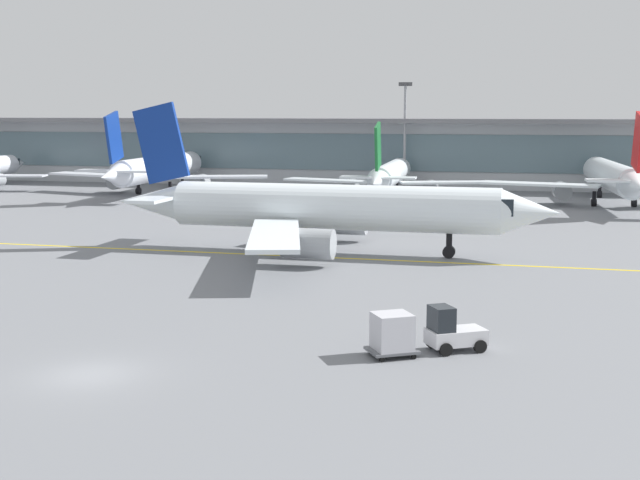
{
  "coord_description": "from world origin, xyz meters",
  "views": [
    {
      "loc": [
        17.01,
        -31.11,
        10.83
      ],
      "look_at": [
        5.33,
        18.93,
        3.0
      ],
      "focal_mm": 48.2,
      "sensor_mm": 36.0,
      "label": 1
    }
  ],
  "objects_px": {
    "gate_airplane_3": "(613,177)",
    "taxiing_regional_jet": "(329,208)",
    "cargo_dolly_lead": "(392,333)",
    "apron_light_mast_1": "(405,132)",
    "gate_airplane_2": "(390,175)",
    "gate_airplane_1": "(158,169)",
    "baggage_tug": "(452,332)"
  },
  "relations": [
    {
      "from": "taxiing_regional_jet",
      "to": "apron_light_mast_1",
      "type": "bearing_deg",
      "value": 92.32
    },
    {
      "from": "gate_airplane_1",
      "to": "taxiing_regional_jet",
      "type": "distance_m",
      "value": 51.6
    },
    {
      "from": "apron_light_mast_1",
      "to": "gate_airplane_1",
      "type": "bearing_deg",
      "value": -158.71
    },
    {
      "from": "gate_airplane_3",
      "to": "cargo_dolly_lead",
      "type": "distance_m",
      "value": 67.81
    },
    {
      "from": "gate_airplane_3",
      "to": "taxiing_regional_jet",
      "type": "bearing_deg",
      "value": 144.23
    },
    {
      "from": "gate_airplane_1",
      "to": "apron_light_mast_1",
      "type": "distance_m",
      "value": 33.06
    },
    {
      "from": "gate_airplane_2",
      "to": "taxiing_regional_jet",
      "type": "distance_m",
      "value": 41.92
    },
    {
      "from": "gate_airplane_2",
      "to": "apron_light_mast_1",
      "type": "height_order",
      "value": "apron_light_mast_1"
    },
    {
      "from": "gate_airplane_2",
      "to": "baggage_tug",
      "type": "relative_size",
      "value": 9.72
    },
    {
      "from": "baggage_tug",
      "to": "cargo_dolly_lead",
      "type": "xyz_separation_m",
      "value": [
        -2.5,
        -1.48,
        0.16
      ]
    },
    {
      "from": "gate_airplane_2",
      "to": "taxiing_regional_jet",
      "type": "bearing_deg",
      "value": -179.26
    },
    {
      "from": "gate_airplane_2",
      "to": "cargo_dolly_lead",
      "type": "height_order",
      "value": "gate_airplane_2"
    },
    {
      "from": "taxiing_regional_jet",
      "to": "baggage_tug",
      "type": "bearing_deg",
      "value": -64.75
    },
    {
      "from": "gate_airplane_3",
      "to": "taxiing_regional_jet",
      "type": "distance_m",
      "value": 46.45
    },
    {
      "from": "gate_airplane_2",
      "to": "taxiing_regional_jet",
      "type": "relative_size",
      "value": 0.83
    },
    {
      "from": "taxiing_regional_jet",
      "to": "baggage_tug",
      "type": "xyz_separation_m",
      "value": [
        11.24,
        -24.9,
        -2.53
      ]
    },
    {
      "from": "taxiing_regional_jet",
      "to": "baggage_tug",
      "type": "height_order",
      "value": "taxiing_regional_jet"
    },
    {
      "from": "gate_airplane_2",
      "to": "baggage_tug",
      "type": "distance_m",
      "value": 68.04
    },
    {
      "from": "gate_airplane_2",
      "to": "cargo_dolly_lead",
      "type": "xyz_separation_m",
      "value": [
        10.33,
        -68.27,
        -1.8
      ]
    },
    {
      "from": "cargo_dolly_lead",
      "to": "apron_light_mast_1",
      "type": "distance_m",
      "value": 79.87
    },
    {
      "from": "gate_airplane_3",
      "to": "cargo_dolly_lead",
      "type": "relative_size",
      "value": 12.3
    },
    {
      "from": "gate_airplane_2",
      "to": "taxiing_regional_jet",
      "type": "xyz_separation_m",
      "value": [
        1.58,
        -41.89,
        0.57
      ]
    },
    {
      "from": "cargo_dolly_lead",
      "to": "apron_light_mast_1",
      "type": "relative_size",
      "value": 0.18
    },
    {
      "from": "apron_light_mast_1",
      "to": "cargo_dolly_lead",
      "type": "bearing_deg",
      "value": -82.78
    },
    {
      "from": "baggage_tug",
      "to": "apron_light_mast_1",
      "type": "relative_size",
      "value": 0.2
    },
    {
      "from": "taxiing_regional_jet",
      "to": "apron_light_mast_1",
      "type": "relative_size",
      "value": 2.39
    },
    {
      "from": "taxiing_regional_jet",
      "to": "apron_light_mast_1",
      "type": "height_order",
      "value": "apron_light_mast_1"
    },
    {
      "from": "gate_airplane_2",
      "to": "cargo_dolly_lead",
      "type": "distance_m",
      "value": 69.07
    },
    {
      "from": "gate_airplane_1",
      "to": "baggage_tug",
      "type": "distance_m",
      "value": 78.45
    },
    {
      "from": "cargo_dolly_lead",
      "to": "apron_light_mast_1",
      "type": "height_order",
      "value": "apron_light_mast_1"
    },
    {
      "from": "gate_airplane_1",
      "to": "apron_light_mast_1",
      "type": "height_order",
      "value": "apron_light_mast_1"
    },
    {
      "from": "cargo_dolly_lead",
      "to": "taxiing_regional_jet",
      "type": "bearing_deg",
      "value": 77.68
    }
  ]
}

